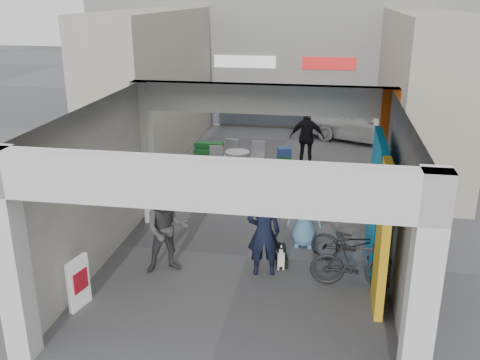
% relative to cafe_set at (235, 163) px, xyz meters
% --- Properties ---
extents(ground, '(90.00, 90.00, 0.00)m').
position_rel_cafe_set_xyz_m(ground, '(1.28, -5.61, -0.35)').
color(ground, '#535357').
rests_on(ground, ground).
extents(arcade_canopy, '(6.40, 6.45, 6.40)m').
position_rel_cafe_set_xyz_m(arcade_canopy, '(1.82, -6.43, 1.95)').
color(arcade_canopy, silver).
rests_on(arcade_canopy, ground).
extents(far_building, '(18.00, 4.08, 8.00)m').
position_rel_cafe_set_xyz_m(far_building, '(1.28, 8.38, 3.64)').
color(far_building, white).
rests_on(far_building, ground).
extents(plaza_bldg_left, '(2.00, 9.00, 5.00)m').
position_rel_cafe_set_xyz_m(plaza_bldg_left, '(-3.22, 1.89, 2.15)').
color(plaza_bldg_left, '#A8A08B').
rests_on(plaza_bldg_left, ground).
extents(plaza_bldg_right, '(2.00, 9.00, 5.00)m').
position_rel_cafe_set_xyz_m(plaza_bldg_right, '(5.78, 1.89, 2.15)').
color(plaza_bldg_right, '#A8A08B').
rests_on(plaza_bldg_right, ground).
extents(bollard_left, '(0.09, 0.09, 0.94)m').
position_rel_cafe_set_xyz_m(bollard_left, '(-0.18, -3.38, 0.12)').
color(bollard_left, '#979BA0').
rests_on(bollard_left, ground).
extents(bollard_center, '(0.09, 0.09, 0.88)m').
position_rel_cafe_set_xyz_m(bollard_center, '(1.33, -3.40, 0.09)').
color(bollard_center, '#979BA0').
rests_on(bollard_center, ground).
extents(bollard_right, '(0.09, 0.09, 0.84)m').
position_rel_cafe_set_xyz_m(bollard_right, '(2.96, -3.21, 0.07)').
color(bollard_right, '#979BA0').
rests_on(bollard_right, ground).
extents(advert_board_near, '(0.20, 0.55, 1.00)m').
position_rel_cafe_set_xyz_m(advert_board_near, '(-1.46, -8.14, 0.15)').
color(advert_board_near, silver).
rests_on(advert_board_near, ground).
extents(advert_board_far, '(0.20, 0.55, 1.00)m').
position_rel_cafe_set_xyz_m(advert_board_far, '(-1.46, -4.00, 0.15)').
color(advert_board_far, silver).
rests_on(advert_board_far, ground).
extents(cafe_set, '(1.66, 1.34, 1.00)m').
position_rel_cafe_set_xyz_m(cafe_set, '(0.00, 0.00, 0.00)').
color(cafe_set, '#B6B6BB').
rests_on(cafe_set, ground).
extents(produce_stand, '(1.14, 0.62, 0.75)m').
position_rel_cafe_set_xyz_m(produce_stand, '(-1.06, 0.76, -0.06)').
color(produce_stand, black).
rests_on(produce_stand, ground).
extents(crate_stack, '(0.52, 0.44, 0.56)m').
position_rel_cafe_set_xyz_m(crate_stack, '(1.47, 1.35, -0.07)').
color(crate_stack, '#185421').
rests_on(crate_stack, ground).
extents(border_collie, '(0.23, 0.45, 0.62)m').
position_rel_cafe_set_xyz_m(border_collie, '(2.09, -6.00, -0.11)').
color(border_collie, black).
rests_on(border_collie, ground).
extents(man_with_dog, '(0.76, 0.57, 1.87)m').
position_rel_cafe_set_xyz_m(man_with_dog, '(1.74, -6.32, 0.58)').
color(man_with_dog, black).
rests_on(man_with_dog, ground).
extents(man_back_turned, '(1.12, 1.01, 1.88)m').
position_rel_cafe_set_xyz_m(man_back_turned, '(-0.25, -6.52, 0.59)').
color(man_back_turned, '#403F42').
rests_on(man_back_turned, ground).
extents(man_elderly, '(0.80, 0.53, 1.60)m').
position_rel_cafe_set_xyz_m(man_elderly, '(2.50, -4.85, 0.44)').
color(man_elderly, '#5D8AB4').
rests_on(man_elderly, ground).
extents(man_crates, '(1.15, 0.50, 1.95)m').
position_rel_cafe_set_xyz_m(man_crates, '(2.22, 1.27, 0.62)').
color(man_crates, black).
rests_on(man_crates, ground).
extents(bicycle_front, '(1.95, 1.09, 0.97)m').
position_rel_cafe_set_xyz_m(bicycle_front, '(3.58, -5.62, 0.13)').
color(bicycle_front, black).
rests_on(bicycle_front, ground).
extents(bicycle_rear, '(1.76, 0.52, 1.05)m').
position_rel_cafe_set_xyz_m(bicycle_rear, '(3.58, -6.54, 0.17)').
color(bicycle_rear, black).
rests_on(bicycle_rear, ground).
extents(white_van, '(4.84, 3.46, 1.53)m').
position_rel_cafe_set_xyz_m(white_van, '(4.24, 4.78, 0.41)').
color(white_van, silver).
rests_on(white_van, ground).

